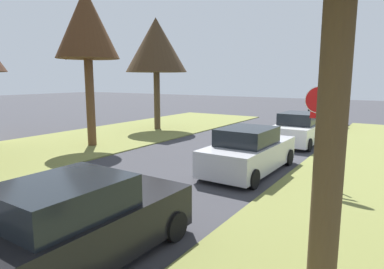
% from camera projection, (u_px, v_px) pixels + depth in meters
% --- Properties ---
extents(stop_sign_far, '(0.81, 0.49, 2.95)m').
position_uv_depth(stop_sign_far, '(318.00, 114.00, 10.02)').
color(stop_sign_far, '#9EA0A5').
rests_on(stop_sign_far, grass_verge_right).
extents(street_tree_left_mid_b, '(2.89, 2.89, 7.24)m').
position_uv_depth(street_tree_left_mid_b, '(86.00, 25.00, 15.20)').
color(street_tree_left_mid_b, brown).
rests_on(street_tree_left_mid_b, grass_verge_left).
extents(street_tree_left_far, '(3.80, 3.80, 6.86)m').
position_uv_depth(street_tree_left_far, '(156.00, 46.00, 20.54)').
color(street_tree_left_far, '#4E3D2A').
rests_on(street_tree_left_far, grass_verge_left).
extents(parked_sedan_black, '(2.00, 4.43, 1.57)m').
position_uv_depth(parked_sedan_black, '(75.00, 226.00, 5.69)').
color(parked_sedan_black, black).
rests_on(parked_sedan_black, ground).
extents(parked_sedan_silver, '(2.00, 4.43, 1.57)m').
position_uv_depth(parked_sedan_silver, '(249.00, 152.00, 11.54)').
color(parked_sedan_silver, '#BCBCC1').
rests_on(parked_sedan_silver, ground).
extents(parked_sedan_white, '(2.00, 4.43, 1.57)m').
position_uv_depth(parked_sedan_white, '(300.00, 129.00, 16.58)').
color(parked_sedan_white, white).
rests_on(parked_sedan_white, ground).
extents(parked_sedan_tan, '(2.00, 4.43, 1.57)m').
position_uv_depth(parked_sedan_tan, '(324.00, 116.00, 22.42)').
color(parked_sedan_tan, tan).
rests_on(parked_sedan_tan, ground).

